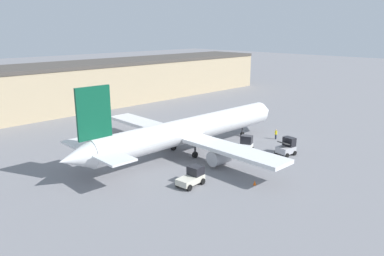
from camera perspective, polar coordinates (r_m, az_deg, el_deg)
The scene contains 8 objects.
ground_plane at distance 54.88m, azimuth 0.00°, elevation -3.59°, with size 400.00×400.00×0.00m, color slate.
terminal_building at distance 93.09m, azimuth -11.95°, elevation 6.96°, with size 90.08×15.24×9.94m.
airplane at distance 53.27m, azimuth -0.77°, elevation -0.45°, with size 38.98×33.30×11.21m.
ground_crew_worker at distance 62.15m, azimuth 12.67°, elevation -0.89°, with size 0.36×0.36×1.63m.
baggage_tug at distance 54.76m, azimuth 8.15°, elevation -2.60°, with size 3.14×2.87×2.39m.
belt_loader_truck at distance 54.96m, azimuth 14.25°, elevation -2.82°, with size 2.64×2.43×2.45m.
pushback_tug at distance 43.29m, azimuth 0.01°, elevation -7.44°, with size 3.51×2.28×2.09m.
safety_cone_near at distance 44.08m, azimuth 9.54°, elevation -8.23°, with size 0.36×0.36×0.55m.
Camera 1 is at (-36.54, -37.01, 17.53)m, focal length 35.00 mm.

